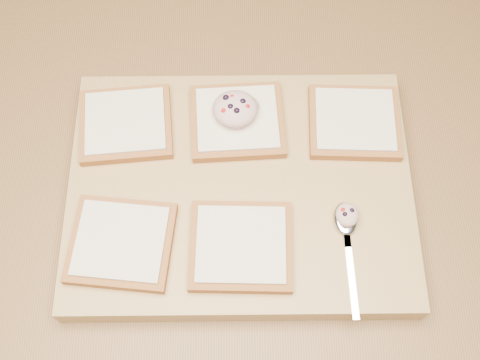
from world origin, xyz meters
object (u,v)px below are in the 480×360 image
Objects in this scene: cutting_board at (240,190)px; tuna_salad_dollop at (235,109)px; spoon at (346,227)px; bread_far_center at (237,121)px.

tuna_salad_dollop is (-0.01, 0.10, 0.05)m from cutting_board.
cutting_board is 7.46× the size of tuna_salad_dollop.
spoon is (0.14, -0.06, 0.02)m from cutting_board.
spoon reaches higher than cutting_board.
bread_far_center reaches higher than cutting_board.
cutting_board is 0.11m from tuna_salad_dollop.
bread_far_center is at bearing 91.84° from cutting_board.
spoon is at bearing -48.39° from bread_far_center.
cutting_board is at bearing -88.16° from bread_far_center.
spoon is (0.14, -0.16, -0.03)m from tuna_salad_dollop.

